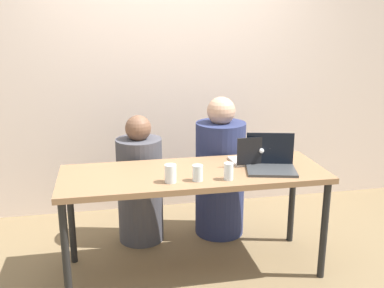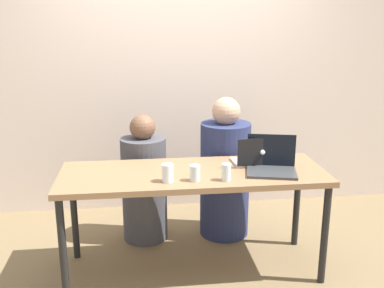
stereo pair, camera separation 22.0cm
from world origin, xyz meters
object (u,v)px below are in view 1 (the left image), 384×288
(person_on_left, at_px, (140,186))
(laptop_back_right, at_px, (257,157))
(laptop_front_right, at_px, (271,162))
(water_glass_left, at_px, (171,175))
(water_glass_center, at_px, (198,174))
(person_on_right, at_px, (220,174))
(water_glass_right, at_px, (229,172))

(person_on_left, xyz_separation_m, laptop_back_right, (0.83, -0.45, 0.34))
(laptop_front_right, distance_m, water_glass_left, 0.74)
(laptop_front_right, bearing_deg, water_glass_center, -153.96)
(laptop_front_right, relative_size, water_glass_center, 3.65)
(person_on_right, xyz_separation_m, water_glass_right, (-0.14, -0.75, 0.29))
(laptop_front_right, distance_m, laptop_back_right, 0.17)
(person_on_right, xyz_separation_m, water_glass_center, (-0.35, -0.73, 0.28))
(water_glass_center, relative_size, water_glass_left, 0.89)
(person_on_right, xyz_separation_m, laptop_front_right, (0.20, -0.62, 0.29))
(person_on_right, relative_size, water_glass_center, 11.16)
(person_on_left, bearing_deg, laptop_front_right, 157.82)
(person_on_left, xyz_separation_m, laptop_front_right, (0.87, -0.62, 0.34))
(laptop_front_right, distance_m, water_glass_center, 0.56)
(laptop_front_right, bearing_deg, person_on_right, 121.92)
(water_glass_left, bearing_deg, water_glass_right, -3.50)
(laptop_front_right, distance_m, water_glass_right, 0.37)
(person_on_left, bearing_deg, water_glass_left, 114.34)
(water_glass_right, bearing_deg, water_glass_center, 174.82)
(laptop_back_right, bearing_deg, water_glass_left, 20.25)
(person_on_left, relative_size, person_on_right, 0.89)
(person_on_right, distance_m, water_glass_left, 0.94)
(person_on_right, xyz_separation_m, laptop_back_right, (0.16, -0.45, 0.28))
(water_glass_center, height_order, water_glass_left, water_glass_left)
(laptop_back_right, relative_size, water_glass_left, 3.06)
(laptop_front_right, relative_size, water_glass_right, 3.39)
(water_glass_right, bearing_deg, person_on_right, 79.26)
(laptop_front_right, xyz_separation_m, water_glass_center, (-0.55, -0.12, -0.01))
(laptop_front_right, xyz_separation_m, laptop_back_right, (-0.05, 0.17, -0.01))
(laptop_front_right, bearing_deg, water_glass_left, -157.28)
(person_on_right, distance_m, water_glass_center, 0.86)
(person_on_right, bearing_deg, water_glass_right, 90.61)
(person_on_left, height_order, laptop_front_right, person_on_left)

